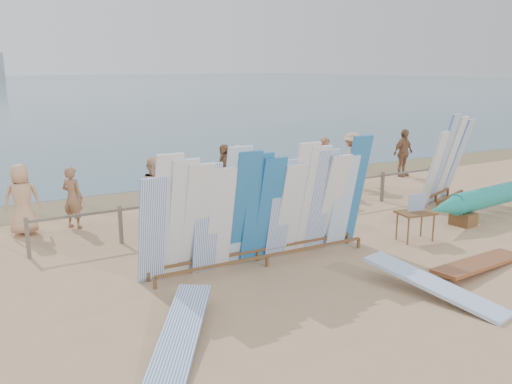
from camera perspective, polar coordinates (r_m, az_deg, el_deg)
ground at (r=12.18m, az=8.76°, el=-6.25°), size 160.00×160.00×0.00m
wet_sand_strip at (r=18.12m, az=-5.52°, el=0.29°), size 40.00×2.60×0.01m
fence at (r=14.36m, az=1.39°, el=-0.48°), size 12.08×0.08×0.90m
main_surfboard_rack at (r=11.01m, az=0.69°, el=-1.93°), size 5.16×0.83×2.57m
side_surfboard_rack at (r=16.92m, az=19.37°, el=2.91°), size 2.47×1.47×2.70m
outrigger_canoe at (r=16.25m, az=24.39°, el=-0.30°), size 6.22×1.17×0.88m
vendor_table at (r=13.22m, az=16.40°, el=-3.37°), size 0.93×0.73×1.13m
flat_board_c at (r=11.98m, az=22.44°, el=-7.45°), size 2.75×0.97×0.23m
flat_board_a at (r=10.34m, az=18.07°, el=-10.37°), size 1.11×2.74×0.44m
flat_board_e at (r=8.50m, az=-7.81°, el=-15.14°), size 1.92×2.57×0.32m
beach_chair_left at (r=15.14m, az=0.77°, el=-1.27°), size 0.70×0.71×0.84m
beach_chair_right at (r=16.18m, az=6.43°, el=-0.41°), size 0.57×0.59×0.83m
stroller at (r=16.21m, az=7.51°, el=0.32°), size 0.76×0.93×1.11m
beachgoer_9 at (r=18.50m, az=10.06°, el=3.35°), size 1.24×0.60×1.86m
beachgoer_3 at (r=16.57m, az=-1.81°, el=2.09°), size 0.57×1.13×1.67m
beachgoer_2 at (r=13.95m, az=-10.46°, el=0.03°), size 0.93×0.90×1.79m
beachgoer_7 at (r=17.39m, az=7.29°, el=2.77°), size 0.72×0.47×1.82m
beachgoer_10 at (r=20.74m, az=15.23°, el=4.00°), size 1.09×0.61×1.77m
beachgoer_4 at (r=16.05m, az=-3.35°, el=1.91°), size 0.57×1.09×1.78m
beachgoer_1 at (r=14.35m, az=-18.75°, el=-0.54°), size 0.61×0.64×1.58m
beachgoer_0 at (r=14.21m, az=-23.40°, el=-0.71°), size 0.92×0.56×1.75m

